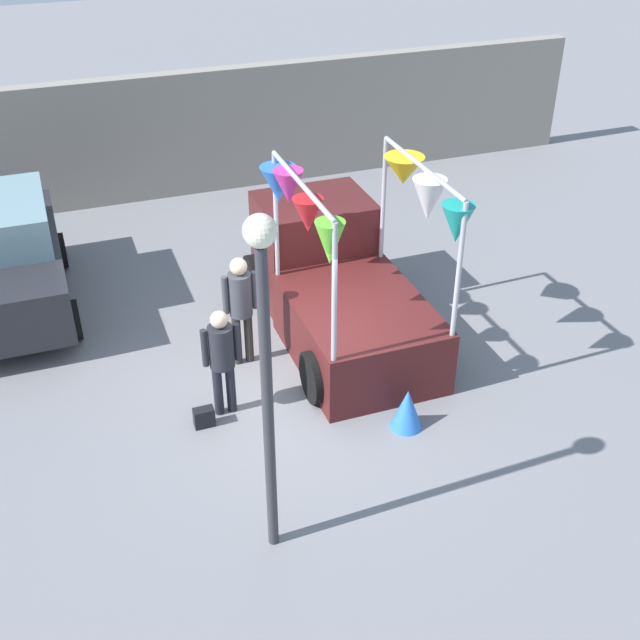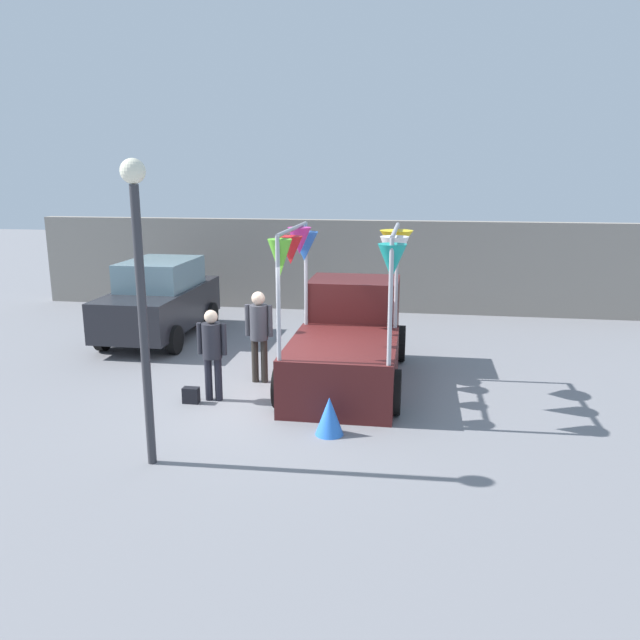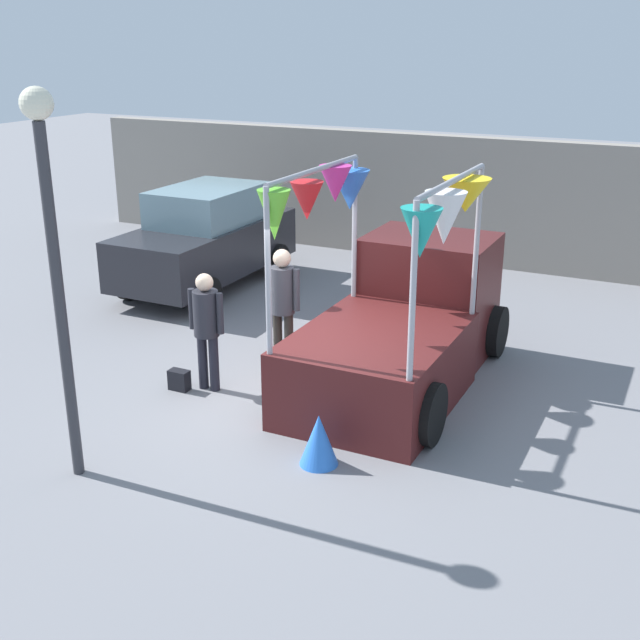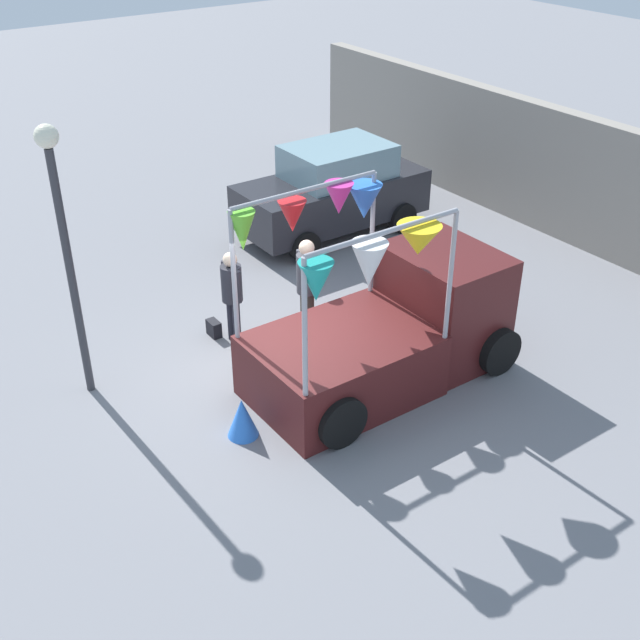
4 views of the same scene
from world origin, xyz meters
The scene contains 9 objects.
ground_plane centered at (0.00, 0.00, 0.00)m, with size 60.00×60.00×0.00m, color slate.
vendor_truck centered at (0.96, 1.37, 0.89)m, with size 2.51×4.08×3.01m.
parked_car centered at (-3.86, 3.72, 0.94)m, with size 1.88×4.00×1.88m.
person_customer centered at (-1.25, -0.20, 0.98)m, with size 0.53×0.34×1.63m.
person_vendor centered at (-0.69, 0.89, 1.07)m, with size 0.53×0.34×1.76m.
handbag centered at (-1.60, -0.40, 0.14)m, with size 0.28×0.16×0.28m, color black.
street_lamp centered at (-1.32, -2.68, 2.66)m, with size 0.32×0.32×4.10m.
brick_boundary_wall centered at (0.00, 7.54, 1.30)m, with size 18.00×0.36×2.60m, color gray.
folded_kite_bundle_azure centered at (0.97, -1.35, 0.30)m, with size 0.44×0.44×0.60m, color blue.
Camera 3 is at (4.46, -8.45, 4.56)m, focal length 45.00 mm.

